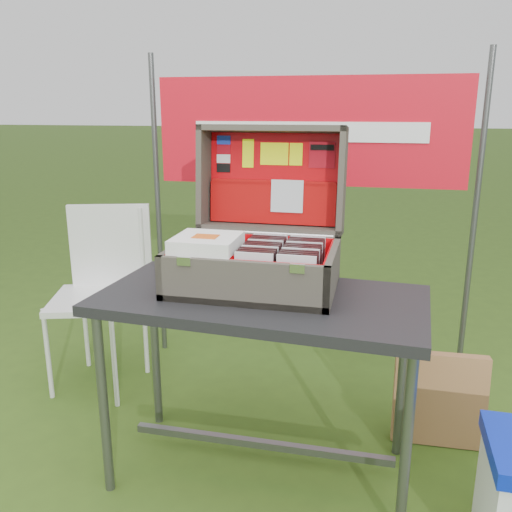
% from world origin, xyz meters
% --- Properties ---
extents(ground, '(80.00, 80.00, 0.00)m').
position_xyz_m(ground, '(0.00, 0.00, 0.00)').
color(ground, '#334E16').
rests_on(ground, ground).
extents(table, '(1.24, 0.68, 0.75)m').
position_xyz_m(table, '(-0.03, 0.10, 0.38)').
color(table, '#242426').
rests_on(table, ground).
extents(table_top, '(1.24, 0.68, 0.04)m').
position_xyz_m(table_top, '(-0.03, 0.10, 0.73)').
color(table_top, '#242426').
rests_on(table_top, ground).
extents(table_leg_fl, '(0.04, 0.04, 0.71)m').
position_xyz_m(table_leg_fl, '(-0.57, -0.14, 0.36)').
color(table_leg_fl, '#59595B').
rests_on(table_leg_fl, ground).
extents(table_leg_fr, '(0.04, 0.04, 0.71)m').
position_xyz_m(table_leg_fr, '(0.51, -0.14, 0.36)').
color(table_leg_fr, '#59595B').
rests_on(table_leg_fr, ground).
extents(table_leg_bl, '(0.04, 0.04, 0.71)m').
position_xyz_m(table_leg_bl, '(-0.57, 0.34, 0.36)').
color(table_leg_bl, '#59595B').
rests_on(table_leg_bl, ground).
extents(table_leg_br, '(0.04, 0.04, 0.71)m').
position_xyz_m(table_leg_br, '(0.51, 0.34, 0.36)').
color(table_leg_br, '#59595B').
rests_on(table_leg_br, ground).
extents(table_brace, '(1.05, 0.03, 0.03)m').
position_xyz_m(table_brace, '(-0.03, 0.10, 0.12)').
color(table_brace, '#59595B').
rests_on(table_brace, ground).
extents(suitcase, '(0.62, 0.60, 0.60)m').
position_xyz_m(suitcase, '(-0.07, 0.24, 1.05)').
color(suitcase, '#4D473D').
rests_on(suitcase, table).
extents(suitcase_base_bottom, '(0.62, 0.44, 0.02)m').
position_xyz_m(suitcase_base_bottom, '(-0.07, 0.18, 0.76)').
color(suitcase_base_bottom, '#4D473D').
rests_on(suitcase_base_bottom, table_top).
extents(suitcase_base_wall_front, '(0.62, 0.02, 0.17)m').
position_xyz_m(suitcase_base_wall_front, '(-0.07, -0.03, 0.83)').
color(suitcase_base_wall_front, '#4D473D').
rests_on(suitcase_base_wall_front, table_top).
extents(suitcase_base_wall_back, '(0.62, 0.02, 0.17)m').
position_xyz_m(suitcase_base_wall_back, '(-0.07, 0.38, 0.83)').
color(suitcase_base_wall_back, '#4D473D').
rests_on(suitcase_base_wall_back, table_top).
extents(suitcase_base_wall_left, '(0.02, 0.44, 0.17)m').
position_xyz_m(suitcase_base_wall_left, '(-0.37, 0.18, 0.83)').
color(suitcase_base_wall_left, '#4D473D').
rests_on(suitcase_base_wall_left, table_top).
extents(suitcase_base_wall_right, '(0.02, 0.44, 0.17)m').
position_xyz_m(suitcase_base_wall_right, '(0.23, 0.18, 0.83)').
color(suitcase_base_wall_right, '#4D473D').
rests_on(suitcase_base_wall_right, table_top).
extents(suitcase_liner_floor, '(0.57, 0.39, 0.01)m').
position_xyz_m(suitcase_liner_floor, '(-0.07, 0.18, 0.78)').
color(suitcase_liner_floor, red).
rests_on(suitcase_liner_floor, suitcase_base_bottom).
extents(suitcase_latch_left, '(0.05, 0.01, 0.03)m').
position_xyz_m(suitcase_latch_left, '(-0.27, -0.04, 0.91)').
color(suitcase_latch_left, silver).
rests_on(suitcase_latch_left, suitcase_base_wall_front).
extents(suitcase_latch_right, '(0.05, 0.01, 0.03)m').
position_xyz_m(suitcase_latch_right, '(0.13, -0.04, 0.91)').
color(suitcase_latch_right, silver).
rests_on(suitcase_latch_right, suitcase_base_wall_front).
extents(suitcase_hinge, '(0.55, 0.02, 0.02)m').
position_xyz_m(suitcase_hinge, '(-0.07, 0.40, 0.92)').
color(suitcase_hinge, silver).
rests_on(suitcase_hinge, suitcase_base_wall_back).
extents(suitcase_lid_back, '(0.62, 0.06, 0.44)m').
position_xyz_m(suitcase_lid_back, '(-0.07, 0.57, 1.12)').
color(suitcase_lid_back, '#4D473D').
rests_on(suitcase_lid_back, suitcase_base_wall_back).
extents(suitcase_lid_rim_far, '(0.62, 0.17, 0.04)m').
position_xyz_m(suitcase_lid_rim_far, '(-0.07, 0.52, 1.33)').
color(suitcase_lid_rim_far, '#4D473D').
rests_on(suitcase_lid_rim_far, suitcase_lid_back).
extents(suitcase_lid_rim_near, '(0.62, 0.17, 0.04)m').
position_xyz_m(suitcase_lid_rim_near, '(-0.07, 0.48, 0.92)').
color(suitcase_lid_rim_near, '#4D473D').
rests_on(suitcase_lid_rim_near, suitcase_lid_back).
extents(suitcase_lid_rim_left, '(0.02, 0.20, 0.45)m').
position_xyz_m(suitcase_lid_rim_left, '(-0.37, 0.50, 1.13)').
color(suitcase_lid_rim_left, '#4D473D').
rests_on(suitcase_lid_rim_left, suitcase_lid_back).
extents(suitcase_lid_rim_right, '(0.02, 0.20, 0.45)m').
position_xyz_m(suitcase_lid_rim_right, '(0.23, 0.50, 1.13)').
color(suitcase_lid_rim_right, '#4D473D').
rests_on(suitcase_lid_rim_right, suitcase_lid_back).
extents(suitcase_lid_liner, '(0.56, 0.04, 0.39)m').
position_xyz_m(suitcase_lid_liner, '(-0.07, 0.55, 1.12)').
color(suitcase_lid_liner, red).
rests_on(suitcase_lid_liner, suitcase_lid_back).
extents(suitcase_liner_wall_front, '(0.57, 0.01, 0.14)m').
position_xyz_m(suitcase_liner_wall_front, '(-0.07, -0.02, 0.84)').
color(suitcase_liner_wall_front, red).
rests_on(suitcase_liner_wall_front, suitcase_base_bottom).
extents(suitcase_liner_wall_back, '(0.57, 0.01, 0.14)m').
position_xyz_m(suitcase_liner_wall_back, '(-0.07, 0.37, 0.84)').
color(suitcase_liner_wall_back, red).
rests_on(suitcase_liner_wall_back, suitcase_base_bottom).
extents(suitcase_liner_wall_left, '(0.01, 0.39, 0.14)m').
position_xyz_m(suitcase_liner_wall_left, '(-0.35, 0.18, 0.84)').
color(suitcase_liner_wall_left, red).
rests_on(suitcase_liner_wall_left, suitcase_base_bottom).
extents(suitcase_liner_wall_right, '(0.01, 0.39, 0.14)m').
position_xyz_m(suitcase_liner_wall_right, '(0.21, 0.18, 0.84)').
color(suitcase_liner_wall_right, red).
rests_on(suitcase_liner_wall_right, suitcase_base_bottom).
extents(suitcase_lid_pocket, '(0.55, 0.05, 0.18)m').
position_xyz_m(suitcase_lid_pocket, '(-0.07, 0.52, 1.02)').
color(suitcase_lid_pocket, '#A40909').
rests_on(suitcase_lid_pocket, suitcase_lid_liner).
extents(suitcase_pocket_edge, '(0.54, 0.02, 0.02)m').
position_xyz_m(suitcase_pocket_edge, '(-0.07, 0.53, 1.11)').
color(suitcase_pocket_edge, '#A40909').
rests_on(suitcase_pocket_edge, suitcase_lid_pocket).
extents(suitcase_pocket_cd, '(0.14, 0.02, 0.14)m').
position_xyz_m(suitcase_pocket_cd, '(-0.01, 0.51, 1.06)').
color(suitcase_pocket_cd, silver).
rests_on(suitcase_pocket_cd, suitcase_lid_pocket).
extents(lid_sticker_cc_a, '(0.06, 0.01, 0.04)m').
position_xyz_m(lid_sticker_cc_a, '(-0.30, 0.56, 1.28)').
color(lid_sticker_cc_a, '#1933B2').
rests_on(lid_sticker_cc_a, suitcase_lid_liner).
extents(lid_sticker_cc_b, '(0.06, 0.01, 0.04)m').
position_xyz_m(lid_sticker_cc_b, '(-0.30, 0.56, 1.24)').
color(lid_sticker_cc_b, '#A70917').
rests_on(lid_sticker_cc_b, suitcase_lid_liner).
extents(lid_sticker_cc_c, '(0.06, 0.01, 0.04)m').
position_xyz_m(lid_sticker_cc_c, '(-0.30, 0.55, 1.20)').
color(lid_sticker_cc_c, white).
rests_on(lid_sticker_cc_c, suitcase_lid_liner).
extents(lid_sticker_cc_d, '(0.06, 0.01, 0.04)m').
position_xyz_m(lid_sticker_cc_d, '(-0.30, 0.55, 1.16)').
color(lid_sticker_cc_d, black).
rests_on(lid_sticker_cc_d, suitcase_lid_liner).
extents(lid_card_neon_tall, '(0.05, 0.01, 0.12)m').
position_xyz_m(lid_card_neon_tall, '(-0.19, 0.56, 1.23)').
color(lid_card_neon_tall, '#E9FA0C').
rests_on(lid_card_neon_tall, suitcase_lid_liner).
extents(lid_card_neon_main, '(0.12, 0.01, 0.09)m').
position_xyz_m(lid_card_neon_main, '(-0.07, 0.56, 1.23)').
color(lid_card_neon_main, '#E9FA0C').
rests_on(lid_card_neon_main, suitcase_lid_liner).
extents(lid_card_neon_small, '(0.06, 0.01, 0.09)m').
position_xyz_m(lid_card_neon_small, '(0.02, 0.56, 1.23)').
color(lid_card_neon_small, '#E9FA0C').
rests_on(lid_card_neon_small, suitcase_lid_liner).
extents(lid_sticker_band, '(0.11, 0.01, 0.11)m').
position_xyz_m(lid_sticker_band, '(0.13, 0.56, 1.23)').
color(lid_sticker_band, '#A70917').
rests_on(lid_sticker_band, suitcase_lid_liner).
extents(lid_sticker_band_bar, '(0.10, 0.01, 0.02)m').
position_xyz_m(lid_sticker_band_bar, '(0.13, 0.56, 1.26)').
color(lid_sticker_band_bar, black).
rests_on(lid_sticker_band_bar, suitcase_lid_liner).
extents(cd_left_0, '(0.14, 0.01, 0.16)m').
position_xyz_m(cd_left_0, '(-0.03, 0.00, 0.86)').
color(cd_left_0, silver).
rests_on(cd_left_0, suitcase_liner_floor).
extents(cd_left_1, '(0.14, 0.01, 0.16)m').
position_xyz_m(cd_left_1, '(-0.03, 0.03, 0.86)').
color(cd_left_1, black).
rests_on(cd_left_1, suitcase_liner_floor).
extents(cd_left_2, '(0.14, 0.01, 0.16)m').
position_xyz_m(cd_left_2, '(-0.03, 0.05, 0.86)').
color(cd_left_2, black).
rests_on(cd_left_2, suitcase_liner_floor).
extents(cd_left_3, '(0.14, 0.01, 0.16)m').
position_xyz_m(cd_left_3, '(-0.03, 0.08, 0.86)').
color(cd_left_3, black).
rests_on(cd_left_3, suitcase_liner_floor).
extents(cd_left_4, '(0.14, 0.01, 0.16)m').
position_xyz_m(cd_left_4, '(-0.03, 0.10, 0.86)').
color(cd_left_4, silver).
rests_on(cd_left_4, suitcase_liner_floor).
extents(cd_left_5, '(0.14, 0.01, 0.16)m').
position_xyz_m(cd_left_5, '(-0.03, 0.13, 0.86)').
color(cd_left_5, black).
rests_on(cd_left_5, suitcase_liner_floor).
extents(cd_left_6, '(0.14, 0.01, 0.16)m').
position_xyz_m(cd_left_6, '(-0.03, 0.15, 0.86)').
color(cd_left_6, black).
rests_on(cd_left_6, suitcase_liner_floor).
extents(cd_left_7, '(0.14, 0.01, 0.16)m').
position_xyz_m(cd_left_7, '(-0.03, 0.17, 0.86)').
color(cd_left_7, black).
rests_on(cd_left_7, suitcase_liner_floor).
extents(cd_left_8, '(0.14, 0.01, 0.16)m').
position_xyz_m(cd_left_8, '(-0.03, 0.20, 0.86)').
color(cd_left_8, silver).
rests_on(cd_left_8, suitcase_liner_floor).
extents(cd_left_9, '(0.14, 0.01, 0.16)m').
position_xyz_m(cd_left_9, '(-0.03, 0.22, 0.86)').
color(cd_left_9, black).
rests_on(cd_left_9, suitcase_liner_floor).
extents(cd_left_10, '(0.14, 0.01, 0.16)m').
position_xyz_m(cd_left_10, '(-0.03, 0.25, 0.86)').
color(cd_left_10, black).
rests_on(cd_left_10, suitcase_liner_floor).
extents(cd_left_11, '(0.14, 0.01, 0.16)m').
position_xyz_m(cd_left_11, '(-0.03, 0.27, 0.86)').
color(cd_left_11, black).
rests_on(cd_left_11, suitcase_liner_floor).
extents(cd_left_12, '(0.14, 0.01, 0.16)m').
position_xyz_m(cd_left_12, '(-0.03, 0.29, 0.86)').
color(cd_left_12, silver).
rests_on(cd_left_12, suitcase_liner_floor).
extents(cd_right_0, '(0.14, 0.01, 0.16)m').
position_xyz_m(cd_right_0, '(0.12, 0.00, 0.86)').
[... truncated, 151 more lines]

